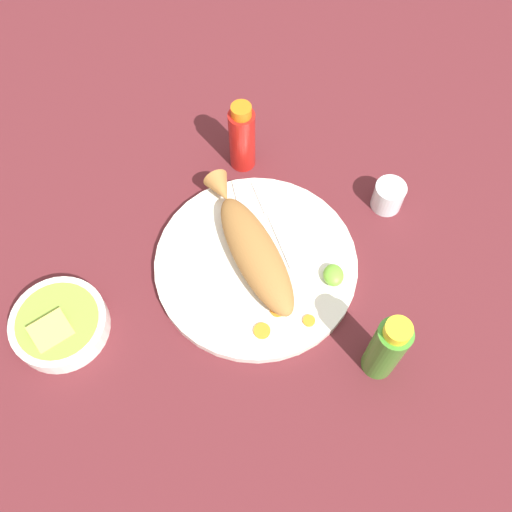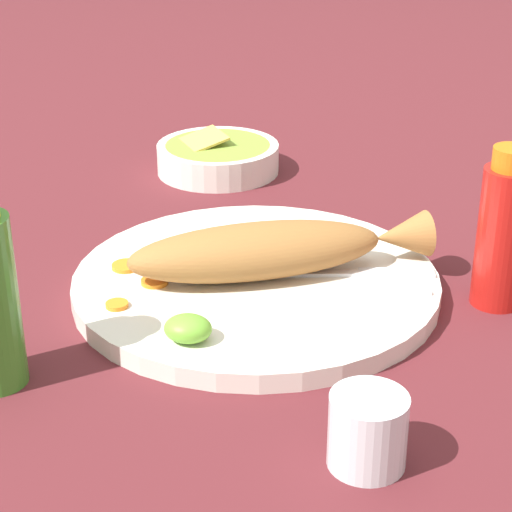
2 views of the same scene
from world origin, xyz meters
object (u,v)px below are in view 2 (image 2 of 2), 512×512
object	(u,v)px
fork_far	(344,295)
guacamole_bowl	(218,156)
fried_fish	(272,249)
main_plate	(256,284)
hot_sauce_bottle_red	(504,232)
salt_cup	(367,435)
fork_near	(350,273)

from	to	relation	value
fork_far	guacamole_bowl	distance (m)	0.39
fork_far	fried_fish	bearing A→B (deg)	135.40
main_plate	hot_sauce_bottle_red	bearing A→B (deg)	-174.68
salt_cup	fork_far	bearing A→B (deg)	-80.12
main_plate	fork_far	size ratio (longest dim) A/B	1.91
fried_fish	salt_cup	xyz separation A→B (m)	(-0.11, 0.24, -0.02)
fork_near	salt_cup	size ratio (longest dim) A/B	3.34
fork_near	salt_cup	bearing A→B (deg)	-93.48
fork_near	hot_sauce_bottle_red	bearing A→B (deg)	-9.61
main_plate	fork_near	size ratio (longest dim) A/B	1.87
main_plate	fried_fish	bearing A→B (deg)	-155.83
main_plate	hot_sauce_bottle_red	distance (m)	0.23
fried_fish	fork_near	distance (m)	0.08
fork_near	fried_fish	bearing A→B (deg)	176.67
fork_near	main_plate	bearing A→B (deg)	179.52
fork_near	fork_far	xyz separation A→B (m)	(0.00, 0.05, 0.00)
fried_fish	salt_cup	bearing A→B (deg)	89.52
fork_far	hot_sauce_bottle_red	xyz separation A→B (m)	(-0.14, -0.05, 0.05)
fork_near	guacamole_bowl	xyz separation A→B (m)	(0.19, -0.30, 0.00)
guacamole_bowl	fried_fish	bearing A→B (deg)	111.47
hot_sauce_bottle_red	guacamole_bowl	xyz separation A→B (m)	(0.33, -0.29, -0.05)
salt_cup	fried_fish	bearing A→B (deg)	-66.31
fried_fish	fork_far	size ratio (longest dim) A/B	1.60
main_plate	fried_fish	world-z (taller)	fried_fish
main_plate	fried_fish	size ratio (longest dim) A/B	1.19
fork_far	guacamole_bowl	xyz separation A→B (m)	(0.19, -0.34, 0.00)
main_plate	fork_near	distance (m)	0.09
fork_far	hot_sauce_bottle_red	world-z (taller)	hot_sauce_bottle_red
main_plate	hot_sauce_bottle_red	world-z (taller)	hot_sauce_bottle_red
hot_sauce_bottle_red	guacamole_bowl	bearing A→B (deg)	-41.87
fork_near	salt_cup	distance (m)	0.26
fork_near	fork_far	distance (m)	0.05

